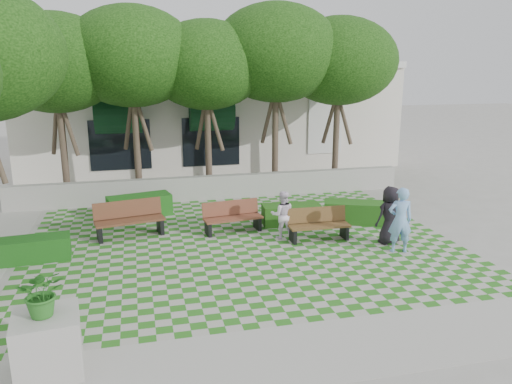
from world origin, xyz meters
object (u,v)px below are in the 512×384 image
object	(u,v)px
person_blue	(400,220)
hedge_midright	(291,214)
hedge_east	(355,212)
hedge_midleft	(140,206)
person_white	(282,215)
bench_mid	(232,217)
bench_west	(129,220)
bench_east	(318,225)
person_dark	(390,215)
hedge_west	(35,249)
planter_front	(47,331)

from	to	relation	value
person_blue	hedge_midright	bearing A→B (deg)	-43.15
person_blue	hedge_east	bearing A→B (deg)	-76.89
hedge_midleft	person_white	distance (m)	5.21
hedge_east	person_white	distance (m)	2.88
bench_mid	bench_west	world-z (taller)	bench_west
bench_east	hedge_midright	size ratio (longest dim) A/B	0.97
bench_east	hedge_midleft	xyz separation A→B (m)	(-5.07, 3.61, -0.09)
person_dark	bench_west	bearing A→B (deg)	-29.37
bench_west	person_dark	size ratio (longest dim) A/B	1.25
hedge_east	person_dark	bearing A→B (deg)	-86.65
bench_mid	hedge_west	world-z (taller)	bench_mid
bench_mid	planter_front	xyz separation A→B (m)	(-4.36, -6.41, 0.30)
bench_east	bench_mid	world-z (taller)	bench_mid
bench_mid	person_blue	distance (m)	4.98
planter_front	bench_west	bearing A→B (deg)	79.14
hedge_midright	person_white	size ratio (longest dim) A/B	1.29
bench_west	person_blue	bearing A→B (deg)	-34.04
planter_front	person_dark	world-z (taller)	planter_front
bench_east	person_blue	xyz separation A→B (m)	(1.79, -1.47, 0.46)
hedge_east	hedge_midright	distance (m)	2.09
hedge_midright	hedge_west	world-z (taller)	hedge_midright
bench_mid	hedge_west	bearing A→B (deg)	-176.45
hedge_west	planter_front	bearing A→B (deg)	-77.94
bench_mid	bench_east	bearing A→B (deg)	-36.78
bench_east	hedge_west	bearing A→B (deg)	179.35
bench_east	person_dark	bearing A→B (deg)	-21.71
bench_east	bench_west	xyz separation A→B (m)	(-5.39, 1.62, 0.06)
bench_west	hedge_midright	world-z (taller)	bench_west
bench_mid	hedge_west	size ratio (longest dim) A/B	1.04
bench_east	hedge_east	size ratio (longest dim) A/B	0.91
hedge_west	person_dark	distance (m)	9.75
hedge_midright	hedge_west	distance (m)	7.61
hedge_west	hedge_midleft	bearing A→B (deg)	50.83
person_blue	bench_mid	bearing A→B (deg)	-21.99
bench_mid	hedge_midleft	distance (m)	3.59
bench_west	person_white	size ratio (longest dim) A/B	1.47
bench_west	person_dark	distance (m)	7.64
bench_mid	hedge_midleft	size ratio (longest dim) A/B	0.89
hedge_midright	planter_front	xyz separation A→B (m)	(-6.35, -6.68, 0.43)
hedge_midleft	person_dark	xyz separation A→B (m)	(6.93, -4.39, 0.48)
bench_mid	person_dark	world-z (taller)	person_dark
bench_mid	person_white	world-z (taller)	person_white
hedge_east	hedge_west	xyz separation A→B (m)	(-9.56, -1.03, -0.03)
planter_front	hedge_west	bearing A→B (deg)	102.06
bench_mid	person_white	xyz separation A→B (m)	(1.33, -0.91, 0.26)
bench_mid	bench_west	xyz separation A→B (m)	(-3.07, 0.31, 0.06)
hedge_midleft	hedge_west	size ratio (longest dim) A/B	1.16
hedge_west	person_dark	size ratio (longest dim) A/B	1.06
bench_mid	hedge_east	xyz separation A→B (m)	(4.06, -0.04, -0.11)
hedge_midright	person_blue	distance (m)	3.75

